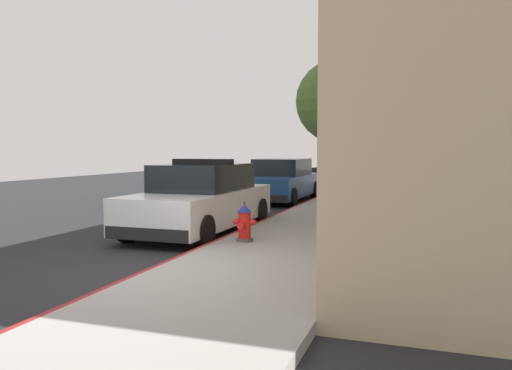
# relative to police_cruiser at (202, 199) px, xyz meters

# --- Properties ---
(ground_plane) EXTENTS (31.02, 60.00, 0.20)m
(ground_plane) POSITION_rel_police_cruiser_xyz_m (-3.50, 6.03, -0.84)
(ground_plane) COLOR #232326
(sidewalk_pavement) EXTENTS (2.74, 60.00, 0.15)m
(sidewalk_pavement) POSITION_rel_police_cruiser_xyz_m (2.50, 6.03, -0.67)
(sidewalk_pavement) COLOR gray
(sidewalk_pavement) RESTS_ON ground
(curb_painted_edge) EXTENTS (0.08, 60.00, 0.15)m
(curb_painted_edge) POSITION_rel_police_cruiser_xyz_m (1.10, 6.03, -0.67)
(curb_painted_edge) COLOR maroon
(curb_painted_edge) RESTS_ON ground
(police_cruiser) EXTENTS (1.94, 4.84, 1.68)m
(police_cruiser) POSITION_rel_police_cruiser_xyz_m (0.00, 0.00, 0.00)
(police_cruiser) COLOR white
(police_cruiser) RESTS_ON ground
(parked_car_silver_ahead) EXTENTS (1.94, 4.84, 1.56)m
(parked_car_silver_ahead) POSITION_rel_police_cruiser_xyz_m (-0.16, 7.26, -0.00)
(parked_car_silver_ahead) COLOR navy
(parked_car_silver_ahead) RESTS_ON ground
(parked_car_dark_far) EXTENTS (1.94, 4.84, 1.56)m
(parked_car_dark_far) POSITION_rel_police_cruiser_xyz_m (0.11, 17.67, -0.00)
(parked_car_dark_far) COLOR black
(parked_car_dark_far) RESTS_ON ground
(fire_hydrant) EXTENTS (0.44, 0.40, 0.76)m
(fire_hydrant) POSITION_rel_police_cruiser_xyz_m (1.65, -1.62, -0.25)
(fire_hydrant) COLOR #4C4C51
(fire_hydrant) RESTS_ON sidewalk_pavement
(street_tree) EXTENTS (2.23, 2.23, 4.16)m
(street_tree) POSITION_rel_police_cruiser_xyz_m (2.61, 2.99, 2.42)
(street_tree) COLOR brown
(street_tree) RESTS_ON sidewalk_pavement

